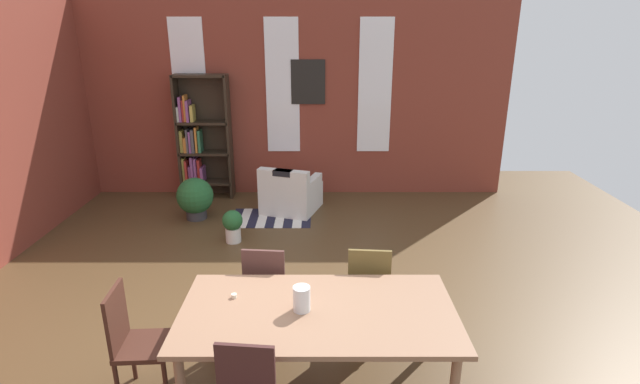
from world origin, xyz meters
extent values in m
plane|color=#503A22|center=(0.00, 0.00, 0.00)|extent=(11.42, 11.42, 0.00)
cube|color=brown|center=(0.00, 4.45, 1.68)|extent=(7.55, 0.12, 3.36)
cube|color=white|center=(-1.53, 4.38, 1.85)|extent=(0.55, 0.02, 2.18)
cube|color=white|center=(0.00, 4.38, 1.85)|extent=(0.55, 0.02, 2.18)
cube|color=white|center=(1.53, 4.38, 1.85)|extent=(0.55, 0.02, 2.18)
cube|color=#8D674D|center=(0.60, -0.56, 0.75)|extent=(2.09, 1.09, 0.04)
cylinder|color=#8D674D|center=(-0.34, -0.11, 0.37)|extent=(0.07, 0.07, 0.73)
cylinder|color=#8D674D|center=(1.55, -0.11, 0.37)|extent=(0.07, 0.07, 0.73)
cylinder|color=silver|center=(0.48, -0.56, 0.87)|extent=(0.13, 0.13, 0.20)
cylinder|color=silver|center=(-0.06, -0.38, 0.79)|extent=(0.04, 0.04, 0.03)
cube|color=#402117|center=(-0.74, -0.56, 0.45)|extent=(0.42, 0.42, 0.04)
cube|color=#402117|center=(-0.93, -0.57, 0.70)|extent=(0.05, 0.38, 0.50)
cylinder|color=#402117|center=(-0.57, -0.37, 0.21)|extent=(0.04, 0.04, 0.43)
cylinder|color=#402117|center=(-0.93, -0.39, 0.21)|extent=(0.04, 0.04, 0.43)
cube|color=#3C1F1D|center=(0.15, -1.22, 0.70)|extent=(0.38, 0.07, 0.50)
cube|color=#4C2F2B|center=(0.13, 0.29, 0.45)|extent=(0.43, 0.43, 0.04)
cube|color=#4C2F2B|center=(0.12, 0.10, 0.70)|extent=(0.38, 0.06, 0.50)
cylinder|color=#4C2F2B|center=(0.33, 0.45, 0.21)|extent=(0.04, 0.04, 0.43)
cylinder|color=#4C2F2B|center=(-0.03, 0.48, 0.21)|extent=(0.04, 0.04, 0.43)
cylinder|color=#4C2F2B|center=(0.30, 0.09, 0.21)|extent=(0.04, 0.04, 0.43)
cylinder|color=#4C2F2B|center=(-0.06, 0.12, 0.21)|extent=(0.04, 0.04, 0.43)
cube|color=brown|center=(1.07, 0.29, 0.45)|extent=(0.43, 0.43, 0.04)
cube|color=brown|center=(1.06, 0.10, 0.70)|extent=(0.38, 0.06, 0.50)
cylinder|color=brown|center=(1.27, 0.45, 0.21)|extent=(0.04, 0.04, 0.43)
cylinder|color=brown|center=(0.91, 0.48, 0.21)|extent=(0.04, 0.04, 0.43)
cylinder|color=brown|center=(1.24, 0.09, 0.21)|extent=(0.04, 0.04, 0.43)
cylinder|color=brown|center=(0.88, 0.12, 0.21)|extent=(0.04, 0.04, 0.43)
cube|color=#2D2319|center=(-1.73, 4.18, 1.03)|extent=(0.04, 0.32, 2.07)
cube|color=#2D2319|center=(-0.89, 4.18, 1.03)|extent=(0.04, 0.32, 2.07)
cube|color=#2D2319|center=(-1.31, 4.34, 1.03)|extent=(0.88, 0.01, 2.07)
cube|color=#2D2319|center=(-1.31, 4.18, 0.26)|extent=(0.84, 0.32, 0.04)
cube|color=gold|center=(-1.69, 4.18, 0.48)|extent=(0.04, 0.19, 0.41)
cube|color=#B22D28|center=(-1.64, 4.18, 0.47)|extent=(0.04, 0.25, 0.38)
cube|color=#8C4C8C|center=(-1.60, 4.18, 0.41)|extent=(0.04, 0.18, 0.27)
cube|color=#8C4C8C|center=(-1.54, 4.18, 0.49)|extent=(0.05, 0.24, 0.43)
cube|color=#8C4C8C|center=(-1.49, 4.18, 0.49)|extent=(0.04, 0.24, 0.41)
cube|color=#B22D28|center=(-1.44, 4.18, 0.47)|extent=(0.05, 0.18, 0.39)
cube|color=#8C4C8C|center=(-1.38, 4.18, 0.40)|extent=(0.05, 0.26, 0.25)
cube|color=#2D2319|center=(-1.31, 4.18, 0.77)|extent=(0.84, 0.32, 0.04)
cube|color=gold|center=(-1.68, 4.18, 0.98)|extent=(0.05, 0.17, 0.36)
cube|color=orange|center=(-1.62, 4.18, 0.92)|extent=(0.05, 0.23, 0.25)
cube|color=#4C4C51|center=(-1.58, 4.18, 0.99)|extent=(0.03, 0.26, 0.39)
cube|color=#8C4C8C|center=(-1.54, 4.18, 0.97)|extent=(0.04, 0.25, 0.36)
cube|color=#4C4C51|center=(-1.49, 4.18, 0.99)|extent=(0.05, 0.25, 0.39)
cube|color=orange|center=(-1.43, 4.18, 1.01)|extent=(0.03, 0.23, 0.43)
cube|color=#33724C|center=(-1.38, 4.18, 0.98)|extent=(0.04, 0.22, 0.37)
cube|color=#2D2319|center=(-1.31, 4.18, 1.29)|extent=(0.84, 0.32, 0.04)
cube|color=white|center=(-1.69, 4.18, 1.43)|extent=(0.03, 0.23, 0.24)
cube|color=#8C4C8C|center=(-1.65, 4.18, 1.51)|extent=(0.04, 0.24, 0.40)
cube|color=#B22D28|center=(-1.61, 4.18, 1.49)|extent=(0.03, 0.20, 0.35)
cube|color=orange|center=(-1.58, 4.18, 1.53)|extent=(0.03, 0.20, 0.43)
cube|color=#8C4C8C|center=(-1.53, 4.18, 1.48)|extent=(0.04, 0.27, 0.35)
cube|color=gold|center=(-1.47, 4.18, 1.45)|extent=(0.05, 0.21, 0.27)
cube|color=#2D2319|center=(-1.31, 4.18, 2.05)|extent=(0.84, 0.32, 0.04)
cube|color=white|center=(0.16, 3.54, 0.20)|extent=(1.01, 1.01, 0.40)
cube|color=white|center=(0.06, 3.24, 0.57)|extent=(0.81, 0.40, 0.35)
cube|color=white|center=(0.49, 3.44, 0.48)|extent=(0.34, 0.72, 0.15)
cube|color=white|center=(-0.16, 3.65, 0.48)|extent=(0.34, 0.72, 0.15)
cube|color=black|center=(0.06, 3.24, 0.71)|extent=(0.32, 0.25, 0.08)
cylinder|color=silver|center=(-0.57, 2.32, 0.10)|extent=(0.21, 0.21, 0.20)
sphere|color=#235B2D|center=(-0.57, 2.32, 0.31)|extent=(0.28, 0.28, 0.28)
cylinder|color=#333338|center=(-1.28, 3.16, 0.07)|extent=(0.31, 0.31, 0.15)
sphere|color=#235B2D|center=(-1.28, 3.16, 0.37)|extent=(0.55, 0.55, 0.55)
cube|color=#1E1E33|center=(-0.67, 3.17, 0.00)|extent=(0.14, 0.79, 0.01)
cube|color=white|center=(-0.54, 3.17, 0.00)|extent=(0.14, 0.79, 0.01)
cube|color=#1E1E33|center=(-0.40, 3.17, 0.00)|extent=(0.14, 0.79, 0.01)
cube|color=white|center=(-0.27, 3.17, 0.00)|extent=(0.14, 0.79, 0.01)
cube|color=#1E1E33|center=(-0.13, 3.17, 0.00)|extent=(0.14, 0.79, 0.01)
cube|color=white|center=(0.00, 3.17, 0.00)|extent=(0.14, 0.79, 0.01)
cube|color=#1E1E33|center=(0.14, 3.17, 0.00)|extent=(0.14, 0.79, 0.01)
cube|color=white|center=(0.28, 3.17, 0.00)|extent=(0.14, 0.79, 0.01)
cube|color=#1E1E33|center=(0.41, 3.17, 0.00)|extent=(0.14, 0.79, 0.01)
cube|color=black|center=(0.42, 4.38, 1.92)|extent=(0.56, 0.03, 0.72)
camera|label=1|loc=(0.62, -3.70, 2.81)|focal=27.05mm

